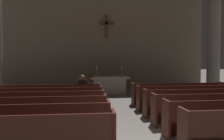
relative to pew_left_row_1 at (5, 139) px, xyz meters
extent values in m
cube|color=#4C2319|center=(0.00, -0.18, 0.22)|extent=(3.93, 0.05, 0.50)
cube|color=#4C2319|center=(1.99, 0.02, 0.00)|extent=(0.06, 0.50, 0.95)
cube|color=#4C2319|center=(0.00, 1.04, -0.05)|extent=(3.93, 0.40, 0.05)
cube|color=#4C2319|center=(0.00, 0.82, 0.22)|extent=(3.93, 0.05, 0.50)
cube|color=#4C2319|center=(0.00, 1.22, -0.28)|extent=(3.93, 0.04, 0.40)
cube|color=#4C2319|center=(1.99, 1.02, 0.00)|extent=(0.06, 0.50, 0.95)
cube|color=#4C2319|center=(0.00, 2.05, -0.05)|extent=(3.93, 0.40, 0.05)
cube|color=#4C2319|center=(0.00, 1.82, 0.22)|extent=(3.93, 0.05, 0.50)
cube|color=#4C2319|center=(0.00, 2.23, -0.28)|extent=(3.93, 0.04, 0.40)
cube|color=#4C2319|center=(1.99, 2.03, 0.00)|extent=(0.06, 0.50, 0.95)
cube|color=#4C2319|center=(0.00, 3.05, -0.05)|extent=(3.93, 0.40, 0.05)
cube|color=#4C2319|center=(0.00, 2.83, 0.22)|extent=(3.93, 0.05, 0.50)
cube|color=#4C2319|center=(0.00, 3.23, -0.28)|extent=(3.93, 0.04, 0.40)
cube|color=#4C2319|center=(1.99, 3.03, 0.00)|extent=(0.06, 0.50, 0.95)
cube|color=#4C2319|center=(0.00, 4.06, -0.05)|extent=(3.93, 0.40, 0.05)
cube|color=#4C2319|center=(0.00, 3.83, 0.22)|extent=(3.93, 0.05, 0.50)
cube|color=#4C2319|center=(0.00, 4.24, -0.28)|extent=(3.93, 0.04, 0.40)
cube|color=#4C2319|center=(1.99, 4.04, 0.00)|extent=(0.06, 0.50, 0.95)
cube|color=#4C2319|center=(0.00, 5.06, -0.05)|extent=(3.93, 0.40, 0.05)
cube|color=#4C2319|center=(0.00, 4.84, 0.22)|extent=(3.93, 0.05, 0.50)
cube|color=#4C2319|center=(0.00, 5.24, -0.28)|extent=(3.93, 0.04, 0.40)
cube|color=#4C2319|center=(1.99, 5.04, 0.00)|extent=(0.06, 0.50, 0.95)
cube|color=#4C2319|center=(-1.99, 5.04, 0.00)|extent=(0.06, 0.50, 0.95)
cube|color=#4C2319|center=(3.41, 0.02, 0.00)|extent=(0.06, 0.50, 0.95)
cube|color=#4C2319|center=(3.41, 1.02, 0.00)|extent=(0.06, 0.50, 0.95)
cube|color=#4C2319|center=(5.41, 2.05, -0.05)|extent=(3.93, 0.40, 0.05)
cube|color=#4C2319|center=(5.41, 1.82, 0.22)|extent=(3.93, 0.05, 0.50)
cube|color=#4C2319|center=(5.41, 2.23, -0.28)|extent=(3.93, 0.04, 0.40)
cube|color=#4C2319|center=(3.41, 2.03, 0.00)|extent=(0.06, 0.50, 0.95)
cube|color=#4C2319|center=(5.41, 3.05, -0.05)|extent=(3.93, 0.40, 0.05)
cube|color=#4C2319|center=(5.41, 2.83, 0.22)|extent=(3.93, 0.05, 0.50)
cube|color=#4C2319|center=(5.41, 3.23, -0.28)|extent=(3.93, 0.04, 0.40)
cube|color=#4C2319|center=(3.41, 3.03, 0.00)|extent=(0.06, 0.50, 0.95)
cube|color=#4C2319|center=(5.41, 4.06, -0.05)|extent=(3.93, 0.40, 0.05)
cube|color=#4C2319|center=(5.41, 3.83, 0.22)|extent=(3.93, 0.05, 0.50)
cube|color=#4C2319|center=(5.41, 4.24, -0.28)|extent=(3.93, 0.04, 0.40)
cube|color=#4C2319|center=(3.41, 4.04, 0.00)|extent=(0.06, 0.50, 0.95)
cube|color=#4C2319|center=(5.41, 5.06, -0.05)|extent=(3.93, 0.40, 0.05)
cube|color=#4C2319|center=(5.41, 4.84, 0.22)|extent=(3.93, 0.05, 0.50)
cube|color=#4C2319|center=(5.41, 5.24, -0.28)|extent=(3.93, 0.04, 0.40)
cube|color=#4C2319|center=(3.41, 5.04, 0.00)|extent=(0.06, 0.50, 0.95)
cube|color=#4C2319|center=(7.40, 5.04, 0.00)|extent=(0.06, 0.50, 0.95)
cube|color=gray|center=(8.58, 7.69, -0.38)|extent=(0.98, 0.98, 0.20)
cylinder|color=gray|center=(8.58, 7.69, 2.61)|extent=(0.70, 0.70, 6.18)
cube|color=#A8A399|center=(2.70, 8.15, -0.04)|extent=(1.76, 0.72, 0.88)
cube|color=#A8A399|center=(2.70, 8.15, 0.46)|extent=(2.20, 0.90, 0.12)
cube|color=silver|center=(2.70, 8.15, 0.53)|extent=(2.09, 0.86, 0.01)
cylinder|color=#B79338|center=(2.00, 8.15, 0.54)|extent=(0.16, 0.16, 0.02)
cylinder|color=#B79338|center=(2.00, 8.15, 0.70)|extent=(0.07, 0.07, 0.34)
cylinder|color=silver|center=(2.00, 8.15, 1.01)|extent=(0.04, 0.04, 0.28)
cylinder|color=#B79338|center=(3.40, 8.15, 0.54)|extent=(0.16, 0.16, 0.02)
cylinder|color=#B79338|center=(3.40, 8.15, 0.70)|extent=(0.07, 0.07, 0.34)
cylinder|color=silver|center=(3.40, 8.15, 1.01)|extent=(0.04, 0.04, 0.28)
cube|color=gray|center=(2.70, 10.24, 3.21)|extent=(12.87, 0.25, 7.38)
cube|color=brown|center=(2.70, 10.03, 3.58)|extent=(0.17, 0.17, 1.43)
cube|color=brown|center=(2.70, 10.03, 3.79)|extent=(0.91, 0.17, 0.17)
cylinder|color=#4C2319|center=(1.56, 6.95, -0.46)|extent=(0.36, 0.36, 0.04)
cylinder|color=#4C2319|center=(1.56, 6.95, 0.05)|extent=(0.10, 0.10, 1.05)
cube|color=#4C2319|center=(1.56, 6.95, 0.60)|extent=(0.44, 0.31, 0.15)
cube|color=#26262B|center=(1.29, 5.24, -0.25)|extent=(0.24, 0.14, 0.45)
cube|color=#26262B|center=(1.29, 5.11, 0.03)|extent=(0.28, 0.36, 0.12)
cube|color=#2D2319|center=(1.29, 4.98, 0.36)|extent=(0.32, 0.20, 0.54)
sphere|color=#9E7051|center=(1.29, 4.98, 0.74)|extent=(0.20, 0.20, 0.20)
camera|label=1|loc=(1.51, -4.20, 1.44)|focal=35.66mm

